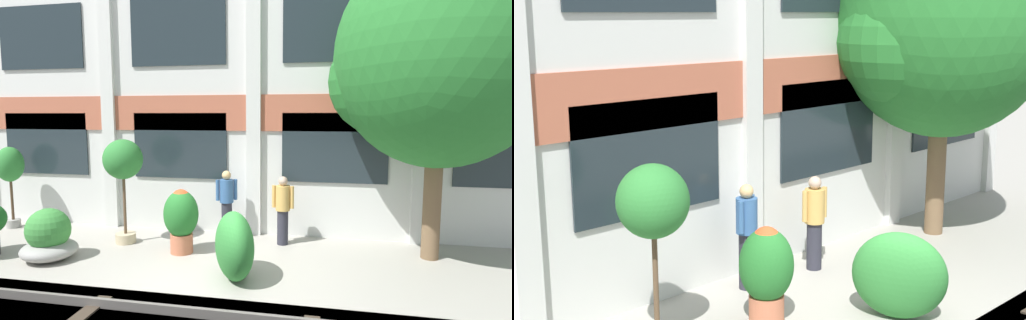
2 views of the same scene
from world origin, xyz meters
The scene contains 7 objects.
apartment_facade centered at (0.00, 3.11, 3.81)m, with size 16.22×0.64×7.64m.
broadleaf_tree centered at (4.03, 1.86, 4.10)m, with size 4.43×4.22×6.49m.
potted_plant_terracotta_small centered at (-2.88, 1.56, 1.89)m, with size 0.91×0.91×2.48m.
potted_plant_stone_basin centered at (-1.30, 1.16, 0.82)m, with size 0.77×0.77×1.43m.
resident_by_doorway centered at (-0.58, 2.33, 0.91)m, with size 0.49×0.34×1.70m.
resident_watching_tracks centered at (0.83, 2.17, 0.87)m, with size 0.53×0.34×1.62m.
topiary_hedge centered at (0.21, 0.00, 0.63)m, with size 1.38×0.70×1.27m, color #2D7A33.
Camera 2 is at (-7.83, -5.50, 4.31)m, focal length 50.00 mm.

